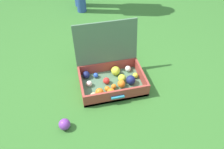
% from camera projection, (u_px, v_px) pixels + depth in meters
% --- Properties ---
extents(ground_plane, '(16.00, 16.00, 0.00)m').
position_uv_depth(ground_plane, '(107.00, 85.00, 1.99)').
color(ground_plane, '#336B28').
extents(open_suitcase, '(0.56, 0.47, 0.50)m').
position_uv_depth(open_suitcase, '(111.00, 73.00, 1.95)').
color(open_suitcase, '#4C7051').
rests_on(open_suitcase, ground).
extents(stray_ball_on_grass, '(0.09, 0.09, 0.09)m').
position_uv_depth(stray_ball_on_grass, '(64.00, 124.00, 1.64)').
color(stray_ball_on_grass, purple).
rests_on(stray_ball_on_grass, ground).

